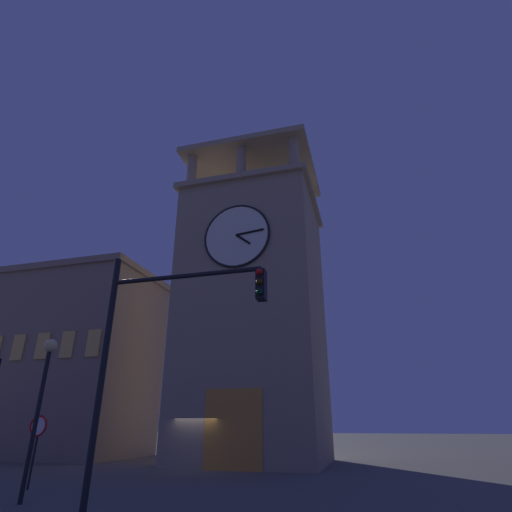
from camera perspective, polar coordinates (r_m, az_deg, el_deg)
name	(u,v)px	position (r m, az deg, el deg)	size (l,w,h in m)	color
ground_plane	(198,469)	(24.57, -8.22, -27.58)	(200.00, 200.00, 0.00)	#56544F
clocktower	(255,313)	(28.08, -0.17, -8.04)	(9.32, 9.07, 23.72)	gray
adjacent_wing_building	(58,361)	(36.51, -26.21, -13.14)	(14.74, 8.38, 13.62)	gray
traffic_signal_near	(153,337)	(10.39, -14.31, -11.07)	(4.23, 0.41, 6.36)	black
street_lamp	(43,383)	(15.58, -27.82, -15.61)	(0.44, 0.44, 4.89)	black
no_horn_sign	(38,431)	(18.67, -28.44, -20.87)	(0.78, 0.14, 2.53)	black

